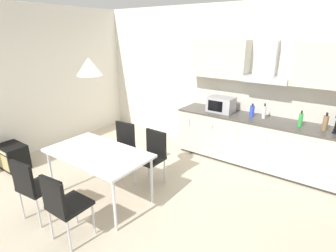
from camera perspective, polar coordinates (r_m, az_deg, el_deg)
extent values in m
cube|color=beige|center=(4.03, -9.26, -15.86)|extent=(8.07, 7.72, 0.02)
cube|color=silver|center=(5.51, 9.62, 10.07)|extent=(6.46, 0.10, 2.84)
cube|color=silver|center=(5.68, -30.45, 7.94)|extent=(0.10, 6.18, 2.84)
cube|color=#333333|center=(5.20, 18.26, -7.50)|extent=(2.86, 0.61, 0.05)
cube|color=beige|center=(5.03, 18.77, -3.14)|extent=(2.98, 0.66, 0.81)
cube|color=#4C4742|center=(4.89, 19.30, 1.39)|extent=(3.00, 0.68, 0.03)
cube|color=silver|center=(5.12, 4.59, 0.72)|extent=(0.01, 0.01, 0.14)
cube|color=silver|center=(4.90, 9.54, -0.38)|extent=(0.01, 0.01, 0.14)
cube|color=silver|center=(4.72, 14.92, -1.58)|extent=(0.01, 0.01, 0.14)
cube|color=silver|center=(4.59, 20.67, -2.84)|extent=(0.01, 0.01, 0.14)
cube|color=silver|center=(5.11, 20.75, 5.55)|extent=(2.98, 0.02, 0.58)
cube|color=beige|center=(5.17, 10.97, 14.21)|extent=(1.12, 0.34, 0.68)
cube|color=beige|center=(4.70, 32.32, 11.08)|extent=(1.12, 0.34, 0.68)
cube|color=#B7BABF|center=(4.87, 20.71, 9.52)|extent=(0.74, 0.40, 0.10)
cube|color=#B7BABF|center=(4.93, 21.52, 13.29)|extent=(0.20, 0.16, 0.63)
cube|color=#ADADB2|center=(5.09, 11.48, 4.63)|extent=(0.48, 0.34, 0.28)
cube|color=black|center=(4.95, 10.21, 4.30)|extent=(0.29, 0.01, 0.20)
cylinder|color=white|center=(4.89, 20.19, 2.83)|extent=(0.06, 0.06, 0.22)
cylinder|color=black|center=(4.86, 20.37, 4.34)|extent=(0.02, 0.02, 0.05)
cylinder|color=blue|center=(4.94, 17.82, 3.08)|extent=(0.08, 0.08, 0.19)
cylinder|color=black|center=(4.91, 17.96, 4.40)|extent=(0.03, 0.03, 0.04)
cylinder|color=brown|center=(4.69, 31.03, 0.54)|extent=(0.08, 0.08, 0.23)
cylinder|color=black|center=(4.65, 31.34, 2.18)|extent=(0.03, 0.03, 0.05)
cylinder|color=green|center=(4.69, 26.87, 1.16)|extent=(0.06, 0.06, 0.22)
cylinder|color=black|center=(4.66, 27.12, 2.69)|extent=(0.02, 0.02, 0.05)
cube|color=white|center=(3.78, -15.06, -5.70)|extent=(1.46, 0.82, 0.04)
cylinder|color=silver|center=(4.28, -24.11, -9.36)|extent=(0.04, 0.04, 0.72)
cylinder|color=silver|center=(3.33, -11.56, -16.77)|extent=(0.04, 0.04, 0.72)
cylinder|color=silver|center=(4.61, -16.67, -6.27)|extent=(0.04, 0.04, 0.72)
cylinder|color=silver|center=(3.74, -3.56, -11.82)|extent=(0.04, 0.04, 0.72)
cube|color=black|center=(4.54, -10.54, -4.90)|extent=(0.44, 0.44, 0.04)
cube|color=black|center=(4.58, -9.26, -1.61)|extent=(0.38, 0.08, 0.40)
cylinder|color=silver|center=(4.43, -10.08, -8.93)|extent=(0.02, 0.02, 0.43)
cylinder|color=silver|center=(4.64, -13.34, -7.81)|extent=(0.02, 0.02, 0.43)
cylinder|color=silver|center=(4.66, -7.40, -7.25)|extent=(0.02, 0.02, 0.43)
cylinder|color=silver|center=(4.86, -10.61, -6.27)|extent=(0.02, 0.02, 0.43)
cube|color=black|center=(3.33, -20.55, -15.79)|extent=(0.41, 0.41, 0.04)
cube|color=black|center=(3.14, -23.75, -13.83)|extent=(0.38, 0.05, 0.40)
cylinder|color=silver|center=(3.66, -19.50, -16.65)|extent=(0.02, 0.02, 0.43)
cylinder|color=silver|center=(3.43, -15.89, -18.92)|extent=(0.02, 0.02, 0.43)
cylinder|color=silver|center=(3.52, -24.13, -18.94)|extent=(0.02, 0.02, 0.43)
cylinder|color=silver|center=(3.29, -20.71, -21.56)|extent=(0.02, 0.02, 0.43)
cube|color=black|center=(4.13, -4.12, -7.19)|extent=(0.40, 0.40, 0.04)
cube|color=black|center=(4.17, -2.60, -3.59)|extent=(0.38, 0.04, 0.40)
cylinder|color=silver|center=(4.04, -3.74, -11.69)|extent=(0.02, 0.02, 0.43)
cylinder|color=silver|center=(4.24, -7.34, -10.21)|extent=(0.02, 0.02, 0.43)
cylinder|color=silver|center=(4.27, -0.78, -9.79)|extent=(0.02, 0.02, 0.43)
cylinder|color=silver|center=(4.45, -4.32, -8.50)|extent=(0.02, 0.02, 0.43)
cube|color=black|center=(3.83, -26.26, -11.72)|extent=(0.44, 0.44, 0.04)
cube|color=black|center=(3.65, -29.09, -9.84)|extent=(0.38, 0.08, 0.40)
cylinder|color=silver|center=(4.15, -25.21, -12.83)|extent=(0.02, 0.02, 0.43)
cylinder|color=silver|center=(3.91, -22.17, -14.49)|extent=(0.02, 0.02, 0.43)
cylinder|color=silver|center=(4.01, -29.21, -14.76)|extent=(0.02, 0.02, 0.43)
cylinder|color=silver|center=(3.75, -26.32, -16.67)|extent=(0.02, 0.02, 0.43)
cube|color=black|center=(5.48, -30.67, -5.71)|extent=(0.52, 0.36, 0.44)
cube|color=tan|center=(5.44, -32.36, -6.62)|extent=(0.44, 0.01, 0.29)
cube|color=beige|center=(5.36, -32.74, -4.71)|extent=(0.44, 0.01, 0.05)
cone|color=silver|center=(3.45, -16.82, 12.31)|extent=(0.32, 0.32, 0.22)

